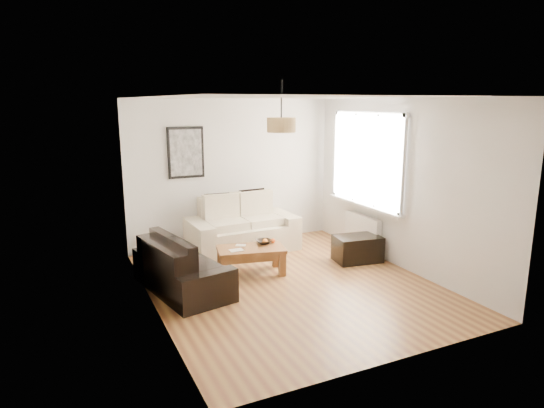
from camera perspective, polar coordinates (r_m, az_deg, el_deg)
name	(u,v)px	position (r m, az deg, el deg)	size (l,w,h in m)	color
floor	(290,284)	(6.78, 2.20, -9.69)	(4.50, 4.50, 0.00)	brown
ceiling	(292,97)	(6.29, 2.40, 12.85)	(3.80, 4.50, 0.00)	white
wall_back	(233,173)	(8.44, -4.80, 3.83)	(3.80, 0.04, 2.60)	silver
wall_front	(401,237)	(4.59, 15.41, -3.86)	(3.80, 0.04, 2.60)	silver
wall_left	(150,208)	(5.80, -14.61, -0.46)	(0.04, 4.50, 2.60)	silver
wall_right	(400,184)	(7.47, 15.35, 2.32)	(0.04, 4.50, 2.60)	silver
window_bay	(367,159)	(8.02, 11.54, 5.34)	(0.14, 1.90, 1.60)	white
radiator	(362,230)	(8.23, 10.95, -3.13)	(0.10, 0.90, 0.52)	white
poster	(186,153)	(8.10, -10.45, 6.17)	(0.62, 0.04, 0.87)	black
pendant_shade	(281,125)	(6.56, 1.13, 9.60)	(0.40, 0.40, 0.20)	tan
loveseat_cream	(242,224)	(8.17, -3.64, -2.47)	(1.84, 1.00, 0.91)	beige
sofa_leather	(182,265)	(6.58, -10.87, -7.34)	(1.63, 0.79, 0.71)	black
coffee_table	(251,260)	(7.11, -2.57, -6.88)	(0.99, 0.54, 0.41)	brown
ottoman	(357,249)	(7.77, 10.36, -5.35)	(0.73, 0.47, 0.42)	black
cushion_left	(218,206)	(8.18, -6.64, -0.20)	(0.43, 0.13, 0.43)	black
cushion_right	(253,202)	(8.40, -2.33, 0.30)	(0.45, 0.14, 0.45)	black
fruit_bowl	(264,242)	(7.23, -1.01, -4.60)	(0.24, 0.24, 0.06)	black
orange_a	(265,241)	(7.21, -0.86, -4.57)	(0.06, 0.06, 0.06)	orange
orange_b	(273,241)	(7.23, 0.11, -4.51)	(0.08, 0.08, 0.08)	#DE4D12
orange_c	(265,242)	(7.20, -0.84, -4.59)	(0.08, 0.08, 0.08)	orange
papers	(236,250)	(6.94, -4.37, -5.61)	(0.20, 0.14, 0.01)	silver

